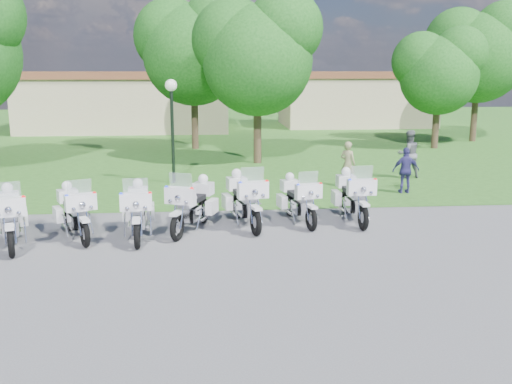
{
  "coord_description": "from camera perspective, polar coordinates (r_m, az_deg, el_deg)",
  "views": [
    {
      "loc": [
        -0.38,
        -13.73,
        4.14
      ],
      "look_at": [
        0.89,
        1.2,
        0.95
      ],
      "focal_mm": 40.0,
      "sensor_mm": 36.0,
      "label": 1
    }
  ],
  "objects": [
    {
      "name": "tree_4",
      "position": [
        36.54,
        21.35,
        13.13
      ],
      "size": [
        6.07,
        5.18,
        8.1
      ],
      "color": "#38281C",
      "rests_on": "ground"
    },
    {
      "name": "tree_1",
      "position": [
        30.99,
        -6.39,
        14.37
      ],
      "size": [
        6.18,
        5.27,
        8.24
      ],
      "color": "#38281C",
      "rests_on": "ground"
    },
    {
      "name": "ground",
      "position": [
        14.34,
        -3.16,
        -4.78
      ],
      "size": [
        100.0,
        100.0,
        0.0
      ],
      "primitive_type": "plane",
      "color": "#55565A",
      "rests_on": "ground"
    },
    {
      "name": "motorcycle_4",
      "position": [
        15.48,
        -1.18,
        -0.71
      ],
      "size": [
        1.19,
        2.57,
        1.74
      ],
      "rotation": [
        0.0,
        0.0,
        3.35
      ],
      "color": "black",
      "rests_on": "ground"
    },
    {
      "name": "motorcycle_2",
      "position": [
        14.69,
        -11.74,
        -1.79
      ],
      "size": [
        0.93,
        2.48,
        1.67
      ],
      "rotation": [
        0.0,
        0.0,
        3.23
      ],
      "color": "black",
      "rests_on": "ground"
    },
    {
      "name": "motorcycle_3",
      "position": [
        15.09,
        -6.34,
        -1.23
      ],
      "size": [
        1.37,
        2.38,
        1.67
      ],
      "rotation": [
        0.0,
        0.0,
        2.78
      ],
      "color": "black",
      "rests_on": "ground"
    },
    {
      "name": "lamp_post",
      "position": [
        21.36,
        -8.43,
        8.64
      ],
      "size": [
        0.44,
        0.44,
        3.85
      ],
      "color": "black",
      "rests_on": "ground"
    },
    {
      "name": "motorcycle_1",
      "position": [
        15.08,
        -17.69,
        -1.84
      ],
      "size": [
        1.41,
        2.24,
        1.61
      ],
      "rotation": [
        0.0,
        0.0,
        3.57
      ],
      "color": "black",
      "rests_on": "ground"
    },
    {
      "name": "building_east",
      "position": [
        45.23,
        9.84,
        9.22
      ],
      "size": [
        11.44,
        7.28,
        4.1
      ],
      "color": "tan",
      "rests_on": "ground"
    },
    {
      "name": "building_west",
      "position": [
        42.15,
        -12.68,
        8.91
      ],
      "size": [
        14.56,
        8.32,
        4.1
      ],
      "color": "tan",
      "rests_on": "ground"
    },
    {
      "name": "motorcycle_5",
      "position": [
        15.87,
        4.26,
        -0.71
      ],
      "size": [
        1.06,
        2.3,
        1.56
      ],
      "rotation": [
        0.0,
        0.0,
        3.35
      ],
      "color": "black",
      "rests_on": "ground"
    },
    {
      "name": "motorcycle_0",
      "position": [
        14.94,
        -23.44,
        -2.25
      ],
      "size": [
        1.33,
        2.45,
        1.7
      ],
      "rotation": [
        0.0,
        0.0,
        3.46
      ],
      "color": "black",
      "rests_on": "ground"
    },
    {
      "name": "grass_lawn",
      "position": [
        40.94,
        -4.34,
        6.18
      ],
      "size": [
        100.0,
        48.0,
        0.01
      ],
      "primitive_type": "cube",
      "color": "#2E5D1D",
      "rests_on": "ground"
    },
    {
      "name": "tree_3",
      "position": [
        32.47,
        17.78,
        11.7
      ],
      "size": [
        4.85,
        4.14,
        6.47
      ],
      "color": "#38281C",
      "rests_on": "ground"
    },
    {
      "name": "bystander_c",
      "position": [
        20.22,
        14.75,
        2.08
      ],
      "size": [
        0.94,
        0.43,
        1.58
      ],
      "primitive_type": "imported",
      "rotation": [
        0.0,
        0.0,
        3.09
      ],
      "color": "navy",
      "rests_on": "ground"
    },
    {
      "name": "bystander_b",
      "position": [
        23.13,
        14.99,
        3.66
      ],
      "size": [
        1.02,
        0.85,
        1.88
      ],
      "primitive_type": "imported",
      "rotation": [
        0.0,
        0.0,
        -2.98
      ],
      "color": "slate",
      "rests_on": "ground"
    },
    {
      "name": "motorcycle_6",
      "position": [
        16.22,
        9.65,
        -0.36
      ],
      "size": [
        0.85,
        2.52,
        1.69
      ],
      "rotation": [
        0.0,
        0.0,
        3.17
      ],
      "color": "black",
      "rests_on": "ground"
    },
    {
      "name": "tree_2",
      "position": [
        25.9,
        0.05,
        14.03
      ],
      "size": [
        5.72,
        4.88,
        7.63
      ],
      "color": "#38281C",
      "rests_on": "ground"
    },
    {
      "name": "bystander_a",
      "position": [
        20.98,
        9.16,
        2.77
      ],
      "size": [
        0.7,
        0.7,
        1.64
      ],
      "primitive_type": "imported",
      "rotation": [
        0.0,
        0.0,
        2.38
      ],
      "color": "gray",
      "rests_on": "ground"
    }
  ]
}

